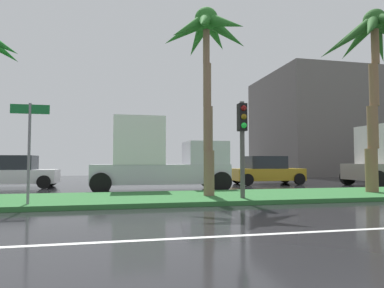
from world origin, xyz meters
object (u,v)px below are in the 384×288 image
traffic_signal_median_right (242,131)px  palm_tree_centre_left (206,41)px  car_in_traffic_third (267,171)px  palm_tree_centre (375,44)px  car_in_traffic_second (14,172)px  box_truck_lead (159,158)px  street_name_sign (29,139)px

traffic_signal_median_right → palm_tree_centre_left: bearing=127.7°
palm_tree_centre_left → traffic_signal_median_right: (0.96, -1.25, -3.59)m
traffic_signal_median_right → car_in_traffic_third: bearing=60.4°
palm_tree_centre → car_in_traffic_second: bearing=155.0°
palm_tree_centre_left → car_in_traffic_third: palm_tree_centre_left is taller
traffic_signal_median_right → box_truck_lead: size_ratio=0.52×
street_name_sign → car_in_traffic_second: street_name_sign is taller
street_name_sign → box_truck_lead: size_ratio=0.47×
palm_tree_centre_left → car_in_traffic_second: bearing=140.7°
car_in_traffic_second → box_truck_lead: size_ratio=0.67×
street_name_sign → car_in_traffic_third: 14.27m
palm_tree_centre_left → car_in_traffic_second: 12.45m
street_name_sign → car_in_traffic_second: bearing=108.8°
traffic_signal_median_right → car_in_traffic_second: traffic_signal_median_right is taller
palm_tree_centre → car_in_traffic_third: (-1.62, 7.27, -5.50)m
car_in_traffic_third → box_truck_lead: bearing=-155.8°
palm_tree_centre_left → palm_tree_centre: 7.26m
palm_tree_centre_left → car_in_traffic_second: (-8.75, 7.16, -5.21)m
car_in_traffic_third → palm_tree_centre_left: bearing=-129.0°
car_in_traffic_second → car_in_traffic_third: bearing=-0.8°
traffic_signal_median_right → street_name_sign: 6.81m
street_name_sign → palm_tree_centre_left: bearing=13.9°
traffic_signal_median_right → car_in_traffic_second: 12.95m
palm_tree_centre_left → palm_tree_centre: bearing=-2.4°
box_truck_lead → car_in_traffic_third: 7.72m
palm_tree_centre_left → car_in_traffic_third: bearing=51.0°
palm_tree_centre → traffic_signal_median_right: palm_tree_centre is taller
palm_tree_centre → car_in_traffic_third: palm_tree_centre is taller
car_in_traffic_second → box_truck_lead: bearing=-24.4°
palm_tree_centre → car_in_traffic_third: 9.25m
car_in_traffic_second → palm_tree_centre_left: bearing=-39.3°
box_truck_lead → street_name_sign: bearing=-130.3°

